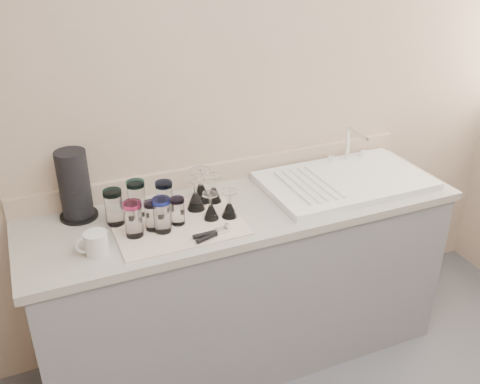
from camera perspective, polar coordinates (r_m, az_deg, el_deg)
name	(u,v)px	position (r m, az deg, el deg)	size (l,w,h in m)	color
room_envelope	(457,185)	(1.32, 22.12, 0.71)	(3.54, 3.50, 2.52)	#505155
counter_unit	(244,282)	(2.74, 0.45, -9.62)	(2.06, 0.62, 0.90)	slate
sink_unit	(345,180)	(2.74, 11.10, 1.23)	(0.82, 0.50, 0.22)	white
dish_towel	(178,224)	(2.36, -6.68, -3.38)	(0.55, 0.42, 0.01)	white
tumbler_teal	(114,207)	(2.36, -13.31, -1.57)	(0.08, 0.08, 0.16)	white
tumbler_cyan	(137,198)	(2.41, -10.96, -0.63)	(0.08, 0.08, 0.16)	white
tumbler_purple	(165,198)	(2.40, -8.06, -0.60)	(0.08, 0.08, 0.15)	white
tumbler_magenta	(133,219)	(2.26, -11.30, -2.82)	(0.08, 0.08, 0.16)	white
tumbler_blue	(152,216)	(2.29, -9.36, -2.49)	(0.07, 0.07, 0.13)	white
tumbler_lavender	(178,211)	(2.32, -6.66, -2.02)	(0.06, 0.06, 0.12)	white
tumbler_extra	(162,215)	(2.27, -8.32, -2.42)	(0.08, 0.08, 0.15)	white
goblet_back_left	(196,199)	(2.44, -4.75, -0.71)	(0.09, 0.09, 0.15)	white
goblet_back_right	(214,193)	(2.50, -2.82, -0.05)	(0.07, 0.07, 0.13)	white
goblet_front_left	(211,210)	(2.36, -3.11, -1.94)	(0.07, 0.07, 0.12)	white
goblet_front_right	(229,208)	(2.37, -1.15, -1.71)	(0.07, 0.07, 0.13)	white
goblet_extra	(201,191)	(2.50, -4.18, 0.15)	(0.09, 0.09, 0.16)	white
can_opener	(212,234)	(2.24, -2.99, -4.48)	(0.17, 0.07, 0.02)	silver
white_mug	(96,243)	(2.20, -15.16, -5.32)	(0.13, 0.10, 0.10)	silver
paper_towel_roll	(75,186)	(2.44, -17.23, 0.62)	(0.17, 0.17, 0.32)	black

